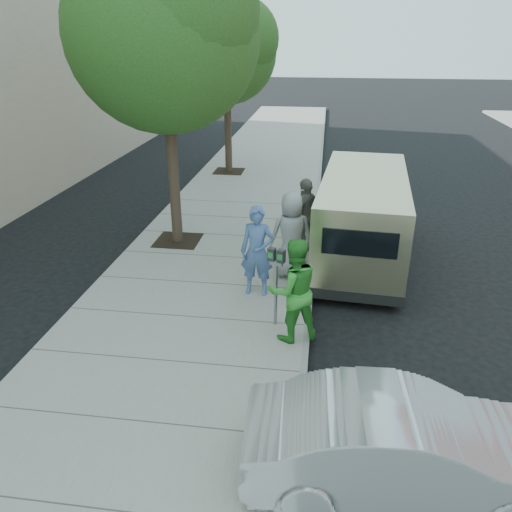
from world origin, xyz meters
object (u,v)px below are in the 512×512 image
parking_meter (276,271)px  person_gray_shirt (291,235)px  tree_near (165,26)px  tree_far (227,48)px  van (362,216)px  person_officer (257,251)px  person_striped_polo (306,216)px  person_green_shirt (293,290)px  sedan (405,447)px

parking_meter → person_gray_shirt: (0.13, 2.24, -0.15)m
tree_near → tree_far: 7.63m
van → person_officer: size_ratio=3.06×
tree_far → person_striped_polo: 9.40m
tree_near → person_officer: 5.75m
person_green_shirt → person_striped_polo: size_ratio=1.01×
person_officer → sedan: bearing=-58.4°
person_gray_shirt → person_striped_polo: size_ratio=1.02×
tree_far → van: bearing=-57.9°
parking_meter → van: size_ratio=0.26×
person_green_shirt → parking_meter: bearing=-74.7°
tree_far → person_striped_polo: size_ratio=3.29×
person_striped_polo → van: bearing=126.9°
tree_near → person_striped_polo: (3.45, -0.30, -4.41)m
van → person_officer: bearing=-127.7°
sedan → person_officer: bearing=25.0°
van → tree_near: bearing=-177.0°
parking_meter → person_striped_polo: 3.66m
sedan → person_gray_shirt: size_ratio=2.01×
tree_far → sedan: (5.05, -15.02, -4.21)m
person_green_shirt → person_striped_polo: bearing=-114.9°
person_officer → person_gray_shirt: 1.20m
tree_near → person_officer: bearing=-46.9°
person_officer → person_gray_shirt: person_gray_shirt is taller
tree_near → person_green_shirt: bearing=-52.0°
tree_near → parking_meter: tree_near is taller
parking_meter → person_striped_polo: person_striped_polo is taller
van → person_officer: 3.46m
person_green_shirt → van: bearing=-133.4°
person_gray_shirt → person_striped_polo: person_gray_shirt is taller
tree_far → tree_near: bearing=-90.0°
sedan → person_gray_shirt: person_gray_shirt is taller
van → person_gray_shirt: size_ratio=3.01×
parking_meter → person_striped_polo: bearing=103.6°
person_officer → person_green_shirt: person_green_shirt is taller
tree_near → person_green_shirt: 7.07m
tree_far → person_gray_shirt: (3.18, -9.30, -3.72)m
tree_near → person_striped_polo: 5.61m
tree_near → tree_far: size_ratio=1.16×
tree_far → parking_meter: bearing=-75.1°
van → person_striped_polo: 1.42m
parking_meter → person_striped_polo: (0.39, 3.64, -0.18)m
tree_near → sedan: 10.22m
tree_far → person_officer: 11.25m
parking_meter → tree_far: bearing=124.6°
person_officer → person_gray_shirt: size_ratio=0.98×
person_green_shirt → person_officer: bearing=-86.3°
tree_near → parking_meter: bearing=-52.1°
sedan → person_striped_polo: bearing=9.5°
van → person_gray_shirt: bearing=-132.7°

